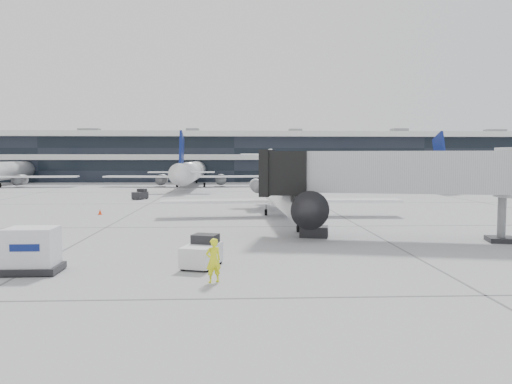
{
  "coord_description": "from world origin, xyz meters",
  "views": [
    {
      "loc": [
        0.05,
        -39.02,
        5.48
      ],
      "look_at": [
        1.83,
        2.18,
        2.6
      ],
      "focal_mm": 35.0,
      "sensor_mm": 36.0,
      "label": 1
    }
  ],
  "objects_px": {
    "cargo_uld": "(32,251)",
    "ramp_worker": "(213,260)",
    "jet_bridge": "(419,173)",
    "regional_jet": "(282,193)",
    "baggage_tug": "(202,253)"
  },
  "relations": [
    {
      "from": "jet_bridge",
      "to": "cargo_uld",
      "type": "distance_m",
      "value": 23.67
    },
    {
      "from": "baggage_tug",
      "to": "cargo_uld",
      "type": "relative_size",
      "value": 1.06
    },
    {
      "from": "cargo_uld",
      "to": "baggage_tug",
      "type": "bearing_deg",
      "value": 6.67
    },
    {
      "from": "jet_bridge",
      "to": "cargo_uld",
      "type": "relative_size",
      "value": 7.23
    },
    {
      "from": "jet_bridge",
      "to": "regional_jet",
      "type": "bearing_deg",
      "value": 132.87
    },
    {
      "from": "cargo_uld",
      "to": "regional_jet",
      "type": "bearing_deg",
      "value": 56.86
    },
    {
      "from": "cargo_uld",
      "to": "ramp_worker",
      "type": "bearing_deg",
      "value": -14.8
    },
    {
      "from": "regional_jet",
      "to": "jet_bridge",
      "type": "relative_size",
      "value": 1.47
    },
    {
      "from": "jet_bridge",
      "to": "ramp_worker",
      "type": "height_order",
      "value": "jet_bridge"
    },
    {
      "from": "regional_jet",
      "to": "ramp_worker",
      "type": "relative_size",
      "value": 14.2
    },
    {
      "from": "ramp_worker",
      "to": "cargo_uld",
      "type": "height_order",
      "value": "cargo_uld"
    },
    {
      "from": "jet_bridge",
      "to": "ramp_worker",
      "type": "bearing_deg",
      "value": -128.13
    },
    {
      "from": "regional_jet",
      "to": "baggage_tug",
      "type": "height_order",
      "value": "regional_jet"
    },
    {
      "from": "regional_jet",
      "to": "cargo_uld",
      "type": "relative_size",
      "value": 10.63
    },
    {
      "from": "regional_jet",
      "to": "jet_bridge",
      "type": "height_order",
      "value": "regional_jet"
    }
  ]
}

